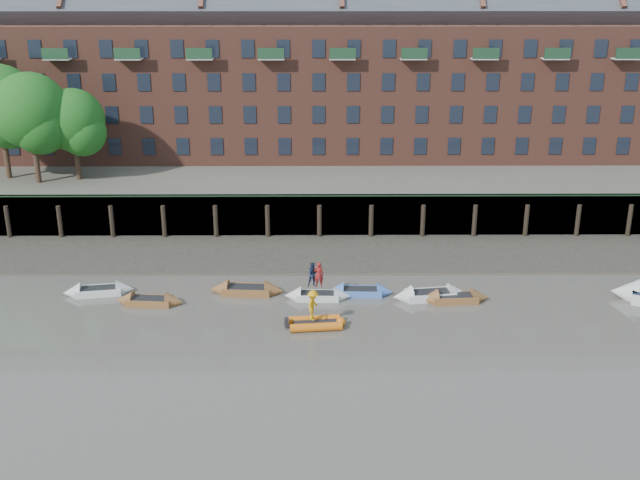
{
  "coord_description": "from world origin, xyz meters",
  "views": [
    {
      "loc": [
        -2.34,
        -33.14,
        19.01
      ],
      "look_at": [
        -2.02,
        12.0,
        3.2
      ],
      "focal_mm": 42.0,
      "sensor_mm": 36.0,
      "label": 1
    }
  ],
  "objects_px": {
    "person_rower_a": "(319,275)",
    "rowboat_0": "(99,291)",
    "person_rib_crew": "(313,305)",
    "rib_tender": "(318,323)",
    "rowboat_1": "(150,301)",
    "rowboat_6": "(455,298)",
    "rowboat_3": "(317,296)",
    "rowboat_2": "(247,290)",
    "rowboat_5": "(430,295)",
    "person_rower_b": "(313,275)",
    "rowboat_4": "(360,292)"
  },
  "relations": [
    {
      "from": "person_rower_a",
      "to": "rowboat_1",
      "type": "bearing_deg",
      "value": 1.06
    },
    {
      "from": "person_rower_a",
      "to": "person_rib_crew",
      "type": "height_order",
      "value": "person_rower_a"
    },
    {
      "from": "rowboat_4",
      "to": "person_rower_b",
      "type": "xyz_separation_m",
      "value": [
        -2.97,
        -0.49,
        1.37
      ]
    },
    {
      "from": "rowboat_1",
      "to": "rowboat_2",
      "type": "height_order",
      "value": "rowboat_2"
    },
    {
      "from": "rowboat_6",
      "to": "rowboat_0",
      "type": "bearing_deg",
      "value": 173.26
    },
    {
      "from": "person_rower_a",
      "to": "person_rower_b",
      "type": "xyz_separation_m",
      "value": [
        -0.35,
        0.07,
        -0.04
      ]
    },
    {
      "from": "rowboat_5",
      "to": "rowboat_2",
      "type": "bearing_deg",
      "value": 167.43
    },
    {
      "from": "rowboat_3",
      "to": "person_rower_a",
      "type": "relative_size",
      "value": 2.55
    },
    {
      "from": "rowboat_5",
      "to": "person_rib_crew",
      "type": "relative_size",
      "value": 2.76
    },
    {
      "from": "rowboat_0",
      "to": "rowboat_4",
      "type": "bearing_deg",
      "value": -10.32
    },
    {
      "from": "rowboat_3",
      "to": "person_rower_b",
      "type": "relative_size",
      "value": 2.67
    },
    {
      "from": "rowboat_2",
      "to": "rowboat_3",
      "type": "distance_m",
      "value": 4.59
    },
    {
      "from": "rowboat_4",
      "to": "rib_tender",
      "type": "relative_size",
      "value": 1.28
    },
    {
      "from": "rowboat_0",
      "to": "rowboat_3",
      "type": "bearing_deg",
      "value": -13.07
    },
    {
      "from": "rowboat_5",
      "to": "rowboat_6",
      "type": "xyz_separation_m",
      "value": [
        1.46,
        -0.46,
        -0.02
      ]
    },
    {
      "from": "rib_tender",
      "to": "rowboat_2",
      "type": "bearing_deg",
      "value": 126.58
    },
    {
      "from": "rowboat_4",
      "to": "person_rower_b",
      "type": "distance_m",
      "value": 3.31
    },
    {
      "from": "rowboat_5",
      "to": "person_rower_a",
      "type": "height_order",
      "value": "person_rower_a"
    },
    {
      "from": "person_rower_a",
      "to": "rowboat_5",
      "type": "bearing_deg",
      "value": 176.27
    },
    {
      "from": "rib_tender",
      "to": "person_rower_a",
      "type": "distance_m",
      "value": 4.29
    },
    {
      "from": "rowboat_3",
      "to": "rib_tender",
      "type": "bearing_deg",
      "value": -88.24
    },
    {
      "from": "rowboat_2",
      "to": "rowboat_6",
      "type": "distance_m",
      "value": 13.11
    },
    {
      "from": "rowboat_3",
      "to": "rowboat_5",
      "type": "xyz_separation_m",
      "value": [
        7.08,
        0.02,
        0.03
      ]
    },
    {
      "from": "rowboat_3",
      "to": "rowboat_5",
      "type": "distance_m",
      "value": 7.08
    },
    {
      "from": "rowboat_1",
      "to": "rowboat_2",
      "type": "relative_size",
      "value": 0.89
    },
    {
      "from": "person_rib_crew",
      "to": "rib_tender",
      "type": "bearing_deg",
      "value": -54.84
    },
    {
      "from": "rowboat_2",
      "to": "rowboat_4",
      "type": "bearing_deg",
      "value": 1.9
    },
    {
      "from": "rowboat_2",
      "to": "rowboat_3",
      "type": "height_order",
      "value": "rowboat_2"
    },
    {
      "from": "rowboat_3",
      "to": "rowboat_6",
      "type": "bearing_deg",
      "value": -1.09
    },
    {
      "from": "rowboat_2",
      "to": "person_rib_crew",
      "type": "relative_size",
      "value": 2.71
    },
    {
      "from": "person_rower_b",
      "to": "person_rib_crew",
      "type": "bearing_deg",
      "value": -101.88
    },
    {
      "from": "rowboat_6",
      "to": "rib_tender",
      "type": "xyz_separation_m",
      "value": [
        -8.55,
        -3.55,
        0.02
      ]
    },
    {
      "from": "rowboat_5",
      "to": "rowboat_4",
      "type": "bearing_deg",
      "value": 163.76
    },
    {
      "from": "rowboat_3",
      "to": "rowboat_6",
      "type": "xyz_separation_m",
      "value": [
        8.54,
        -0.44,
        0.01
      ]
    },
    {
      "from": "rowboat_2",
      "to": "rowboat_4",
      "type": "relative_size",
      "value": 1.13
    },
    {
      "from": "rowboat_0",
      "to": "rib_tender",
      "type": "xyz_separation_m",
      "value": [
        13.92,
        -4.86,
        0.02
      ]
    },
    {
      "from": "person_rower_a",
      "to": "rowboat_0",
      "type": "bearing_deg",
      "value": -6.63
    },
    {
      "from": "person_rower_b",
      "to": "rowboat_6",
      "type": "bearing_deg",
      "value": -15.58
    },
    {
      "from": "rowboat_6",
      "to": "person_rower_b",
      "type": "bearing_deg",
      "value": 172.82
    },
    {
      "from": "rowboat_1",
      "to": "rowboat_6",
      "type": "relative_size",
      "value": 0.98
    },
    {
      "from": "person_rower_a",
      "to": "person_rib_crew",
      "type": "bearing_deg",
      "value": 81.81
    },
    {
      "from": "rowboat_2",
      "to": "person_rower_b",
      "type": "height_order",
      "value": "person_rower_b"
    },
    {
      "from": "rowboat_2",
      "to": "person_rower_a",
      "type": "height_order",
      "value": "person_rower_a"
    },
    {
      "from": "person_rib_crew",
      "to": "rowboat_2",
      "type": "bearing_deg",
      "value": 57.9
    },
    {
      "from": "rowboat_3",
      "to": "rowboat_6",
      "type": "height_order",
      "value": "rowboat_6"
    },
    {
      "from": "rowboat_1",
      "to": "rowboat_3",
      "type": "relative_size",
      "value": 1.03
    },
    {
      "from": "rowboat_2",
      "to": "rowboat_5",
      "type": "distance_m",
      "value": 11.62
    },
    {
      "from": "person_rib_crew",
      "to": "rowboat_4",
      "type": "bearing_deg",
      "value": -14.89
    },
    {
      "from": "rowboat_1",
      "to": "person_rower_b",
      "type": "height_order",
      "value": "person_rower_b"
    },
    {
      "from": "rowboat_0",
      "to": "rowboat_6",
      "type": "distance_m",
      "value": 22.51
    }
  ]
}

